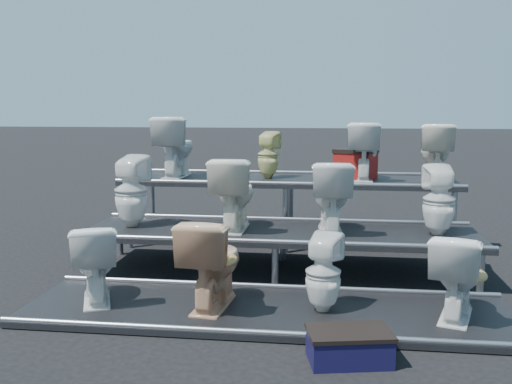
# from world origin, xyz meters

# --- Properties ---
(ground) EXTENTS (80.00, 80.00, 0.00)m
(ground) POSITION_xyz_m (0.00, 0.00, 0.00)
(ground) COLOR black
(ground) RESTS_ON ground
(tier_front) EXTENTS (4.20, 1.20, 0.06)m
(tier_front) POSITION_xyz_m (0.00, -1.30, 0.03)
(tier_front) COLOR black
(tier_front) RESTS_ON ground
(tier_mid) EXTENTS (4.20, 1.20, 0.46)m
(tier_mid) POSITION_xyz_m (0.00, 0.00, 0.23)
(tier_mid) COLOR black
(tier_mid) RESTS_ON ground
(tier_back) EXTENTS (4.20, 1.20, 0.86)m
(tier_back) POSITION_xyz_m (0.00, 1.30, 0.43)
(tier_back) COLOR black
(tier_back) RESTS_ON ground
(toilet_0) EXTENTS (0.63, 0.79, 0.71)m
(toilet_0) POSITION_xyz_m (-1.54, -1.30, 0.41)
(toilet_0) COLOR white
(toilet_0) RESTS_ON tier_front
(toilet_1) EXTENTS (0.52, 0.82, 0.79)m
(toilet_1) POSITION_xyz_m (-0.47, -1.30, 0.46)
(toilet_1) COLOR tan
(toilet_1) RESTS_ON tier_front
(toilet_2) EXTENTS (0.38, 0.38, 0.67)m
(toilet_2) POSITION_xyz_m (0.49, -1.30, 0.39)
(toilet_2) COLOR white
(toilet_2) RESTS_ON tier_front
(toilet_3) EXTENTS (0.59, 0.79, 0.71)m
(toilet_3) POSITION_xyz_m (1.57, -1.30, 0.42)
(toilet_3) COLOR white
(toilet_3) RESTS_ON tier_front
(toilet_4) EXTENTS (0.42, 0.43, 0.79)m
(toilet_4) POSITION_xyz_m (-1.65, 0.00, 0.86)
(toilet_4) COLOR white
(toilet_4) RESTS_ON tier_mid
(toilet_5) EXTENTS (0.44, 0.77, 0.79)m
(toilet_5) POSITION_xyz_m (-0.50, 0.00, 0.85)
(toilet_5) COLOR white
(toilet_5) RESTS_ON tier_mid
(toilet_6) EXTENTS (0.48, 0.78, 0.76)m
(toilet_6) POSITION_xyz_m (0.54, 0.00, 0.84)
(toilet_6) COLOR white
(toilet_6) RESTS_ON tier_mid
(toilet_7) EXTENTS (0.35, 0.36, 0.73)m
(toilet_7) POSITION_xyz_m (1.65, 0.00, 0.83)
(toilet_7) COLOR white
(toilet_7) RESTS_ON tier_mid
(toilet_8) EXTENTS (0.45, 0.78, 0.79)m
(toilet_8) POSITION_xyz_m (-1.50, 1.30, 1.26)
(toilet_8) COLOR white
(toilet_8) RESTS_ON tier_back
(toilet_9) EXTENTS (0.34, 0.34, 0.61)m
(toilet_9) POSITION_xyz_m (-0.27, 1.30, 1.16)
(toilet_9) COLOR #CDCC81
(toilet_9) RESTS_ON tier_back
(toilet_10) EXTENTS (0.44, 0.73, 0.73)m
(toilet_10) POSITION_xyz_m (0.94, 1.30, 1.22)
(toilet_10) COLOR white
(toilet_10) RESTS_ON tier_back
(toilet_11) EXTENTS (0.45, 0.73, 0.71)m
(toilet_11) POSITION_xyz_m (1.82, 1.30, 1.22)
(toilet_11) COLOR white
(toilet_11) RESTS_ON tier_back
(red_crate) EXTENTS (0.58, 0.53, 0.34)m
(red_crate) POSITION_xyz_m (0.85, 1.35, 1.03)
(red_crate) COLOR maroon
(red_crate) RESTS_ON tier_back
(step_stool) EXTENTS (0.62, 0.45, 0.20)m
(step_stool) POSITION_xyz_m (0.68, -2.14, 0.10)
(step_stool) COLOR black
(step_stool) RESTS_ON ground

